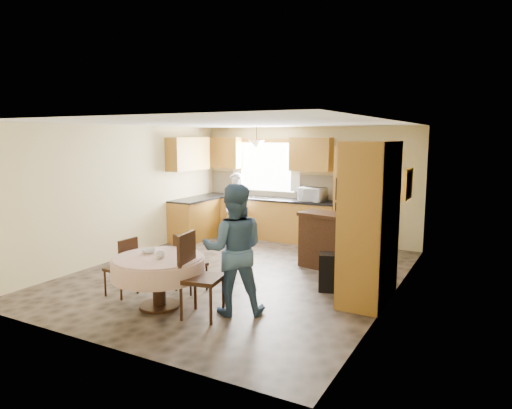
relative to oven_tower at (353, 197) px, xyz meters
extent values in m
cube|color=brown|center=(-1.15, -2.69, -1.06)|extent=(5.00, 6.00, 0.01)
cube|color=white|center=(-1.15, -2.69, 1.44)|extent=(5.00, 6.00, 0.01)
cube|color=beige|center=(-1.15, 0.31, 0.19)|extent=(5.00, 0.02, 2.50)
cube|color=beige|center=(-1.15, -5.69, 0.19)|extent=(5.00, 0.02, 2.50)
cube|color=beige|center=(-3.65, -2.69, 0.19)|extent=(0.02, 6.00, 2.50)
cube|color=beige|center=(1.35, -2.69, 0.19)|extent=(0.02, 6.00, 2.50)
cube|color=white|center=(-2.15, 0.29, 0.54)|extent=(1.40, 0.03, 1.10)
cube|color=white|center=(-2.90, 0.24, 0.59)|extent=(0.22, 0.02, 1.15)
cube|color=white|center=(-1.40, 0.24, 0.59)|extent=(0.22, 0.02, 1.15)
cube|color=#C88635|center=(-2.00, 0.01, -0.62)|extent=(3.30, 0.60, 0.88)
cube|color=black|center=(-2.00, 0.01, -0.16)|extent=(3.30, 0.64, 0.04)
cube|color=#C88635|center=(-3.35, -0.89, -0.62)|extent=(0.60, 1.20, 0.88)
cube|color=black|center=(-3.35, -0.89, -0.16)|extent=(0.64, 1.20, 0.04)
cube|color=beige|center=(-2.00, 0.30, 0.12)|extent=(3.30, 0.02, 0.55)
cube|color=#BA852E|center=(-3.20, 0.15, 0.85)|extent=(0.85, 0.33, 0.72)
cube|color=#BA852E|center=(-1.00, 0.15, 0.85)|extent=(0.90, 0.33, 0.72)
cube|color=#BA852E|center=(-3.48, -0.89, 0.85)|extent=(0.33, 1.20, 0.72)
cube|color=#C88635|center=(0.00, 0.00, 0.00)|extent=(0.66, 0.62, 2.12)
cube|color=black|center=(0.00, -0.31, 0.19)|extent=(0.56, 0.01, 0.45)
cube|color=black|center=(0.00, -0.31, -0.31)|extent=(0.56, 0.01, 0.45)
cone|color=beige|center=(-2.15, -0.19, 1.06)|extent=(0.36, 0.36, 0.18)
cube|color=#371E0F|center=(0.19, -1.66, -0.60)|extent=(1.36, 0.77, 0.92)
cube|color=black|center=(0.51, -2.73, -0.78)|extent=(0.48, 0.40, 0.56)
cube|color=#C88635|center=(1.07, -2.88, 0.05)|extent=(0.58, 1.17, 2.23)
cylinder|color=#371E0F|center=(-1.33, -4.49, -0.74)|extent=(0.18, 0.18, 0.64)
cylinder|color=#371E0F|center=(-1.33, -4.49, -1.04)|extent=(0.54, 0.54, 0.04)
cylinder|color=beige|center=(-1.33, -4.49, -0.38)|extent=(1.18, 1.18, 0.05)
cylinder|color=beige|center=(-1.33, -4.49, -0.51)|extent=(1.24, 1.24, 0.25)
cube|color=#371E0F|center=(-2.14, -4.37, -0.66)|extent=(0.38, 0.38, 0.04)
cube|color=#371E0F|center=(-1.97, -4.38, -0.42)|extent=(0.05, 0.35, 0.44)
cylinder|color=#371E0F|center=(-2.30, -4.53, -0.87)|extent=(0.03, 0.03, 0.38)
cylinder|color=#371E0F|center=(-1.98, -4.53, -0.87)|extent=(0.03, 0.03, 0.38)
cylinder|color=#371E0F|center=(-2.30, -4.21, -0.87)|extent=(0.03, 0.03, 0.38)
cylinder|color=#371E0F|center=(-1.98, -4.21, -0.87)|extent=(0.03, 0.03, 0.38)
cube|color=#371E0F|center=(-1.35, -3.74, -0.66)|extent=(0.44, 0.44, 0.04)
cube|color=#371E0F|center=(-1.39, -3.90, -0.42)|extent=(0.36, 0.11, 0.45)
cylinder|color=#371E0F|center=(-1.51, -3.90, -0.87)|extent=(0.03, 0.03, 0.38)
cylinder|color=#371E0F|center=(-1.19, -3.90, -0.87)|extent=(0.03, 0.03, 0.38)
cylinder|color=#371E0F|center=(-1.51, -3.58, -0.87)|extent=(0.03, 0.03, 0.38)
cylinder|color=#371E0F|center=(-1.19, -3.58, -0.87)|extent=(0.03, 0.03, 0.38)
cube|color=#371E0F|center=(-0.62, -4.49, -0.56)|extent=(0.54, 0.54, 0.06)
cube|color=#371E0F|center=(-0.83, -4.52, -0.26)|extent=(0.12, 0.45, 0.56)
cylinder|color=#371E0F|center=(-0.82, -4.69, -0.82)|extent=(0.04, 0.04, 0.48)
cylinder|color=#371E0F|center=(-0.42, -4.69, -0.82)|extent=(0.04, 0.04, 0.48)
cylinder|color=#371E0F|center=(-0.82, -4.29, -0.82)|extent=(0.04, 0.04, 0.48)
cylinder|color=#371E0F|center=(-0.42, -4.29, -0.82)|extent=(0.04, 0.04, 0.48)
cube|color=gold|center=(1.32, -1.50, 0.47)|extent=(0.05, 0.60, 0.49)
cube|color=silver|center=(1.29, -1.50, 0.47)|extent=(0.01, 0.49, 0.39)
imported|color=silver|center=(-0.88, -0.04, 0.01)|extent=(0.59, 0.44, 0.30)
imported|color=silver|center=(-2.44, -0.61, -0.30)|extent=(0.59, 0.43, 1.52)
imported|color=#375378|center=(-0.35, -4.16, -0.21)|extent=(1.04, 0.97, 1.70)
imported|color=#B2B2B2|center=(-0.18, -1.66, -0.12)|extent=(0.28, 0.28, 0.06)
imported|color=silver|center=(0.57, -1.66, -0.01)|extent=(0.11, 0.11, 0.27)
imported|color=#B2B2B2|center=(-1.24, -4.55, -0.31)|extent=(0.14, 0.14, 0.09)
imported|color=#B2B2B2|center=(-1.56, -4.41, -0.33)|extent=(0.19, 0.19, 0.06)
camera|label=1|loc=(2.62, -9.07, 1.23)|focal=32.00mm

